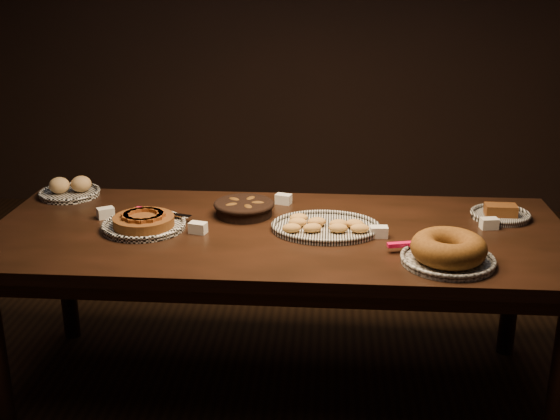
# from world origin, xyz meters

# --- Properties ---
(ground) EXTENTS (5.00, 5.00, 0.00)m
(ground) POSITION_xyz_m (0.00, 0.00, 0.00)
(ground) COLOR black
(ground) RESTS_ON ground
(buffet_table) EXTENTS (2.40, 1.00, 0.75)m
(buffet_table) POSITION_xyz_m (0.00, 0.00, 0.68)
(buffet_table) COLOR black
(buffet_table) RESTS_ON ground
(apple_tart_plate) EXTENTS (0.36, 0.35, 0.07)m
(apple_tart_plate) POSITION_xyz_m (-0.56, -0.02, 0.77)
(apple_tart_plate) COLOR white
(apple_tart_plate) RESTS_ON buffet_table
(madeleine_platter) EXTENTS (0.45, 0.36, 0.05)m
(madeleine_platter) POSITION_xyz_m (0.19, 0.01, 0.77)
(madeleine_platter) COLOR black
(madeleine_platter) RESTS_ON buffet_table
(bundt_cake_plate) EXTENTS (0.39, 0.35, 0.11)m
(bundt_cake_plate) POSITION_xyz_m (0.65, -0.29, 0.80)
(bundt_cake_plate) COLOR black
(bundt_cake_plate) RESTS_ON buffet_table
(croissant_basket) EXTENTS (0.28, 0.28, 0.07)m
(croissant_basket) POSITION_xyz_m (-0.16, 0.17, 0.79)
(croissant_basket) COLOR black
(croissant_basket) RESTS_ON buffet_table
(bread_roll_plate) EXTENTS (0.29, 0.29, 0.09)m
(bread_roll_plate) POSITION_xyz_m (-1.02, 0.39, 0.78)
(bread_roll_plate) COLOR white
(bread_roll_plate) RESTS_ON buffet_table
(loaf_plate) EXTENTS (0.26, 0.26, 0.06)m
(loaf_plate) POSITION_xyz_m (0.95, 0.22, 0.77)
(loaf_plate) COLOR black
(loaf_plate) RESTS_ON buffet_table
(tent_cards) EXTENTS (1.71, 0.46, 0.04)m
(tent_cards) POSITION_xyz_m (0.04, 0.08, 0.77)
(tent_cards) COLOR white
(tent_cards) RESTS_ON buffet_table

